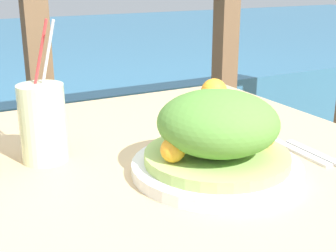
{
  "coord_description": "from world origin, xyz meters",
  "views": [
    {
      "loc": [
        -0.32,
        -0.74,
        1.05
      ],
      "look_at": [
        0.06,
        -0.04,
        0.79
      ],
      "focal_mm": 50.0,
      "sensor_mm": 36.0,
      "label": 1
    }
  ],
  "objects": [
    {
      "name": "knife",
      "position": [
        0.3,
        -0.17,
        0.73
      ],
      "size": [
        0.02,
        0.18,
        0.0
      ],
      "color": "silver",
      "rests_on": "patio_table"
    },
    {
      "name": "drink_glass",
      "position": [
        -0.14,
        0.05,
        0.8
      ],
      "size": [
        0.08,
        0.08,
        0.25
      ],
      "color": "beige",
      "rests_on": "patio_table"
    },
    {
      "name": "railing_fence",
      "position": [
        -0.0,
        0.68,
        0.77
      ],
      "size": [
        2.8,
        0.08,
        1.12
      ],
      "color": "brown",
      "rests_on": "ground_plane"
    },
    {
      "name": "patio_table",
      "position": [
        0.0,
        0.0,
        0.62
      ],
      "size": [
        0.96,
        0.8,
        0.73
      ],
      "color": "tan",
      "rests_on": "ground_plane"
    },
    {
      "name": "salad_plate",
      "position": [
        0.1,
        -0.14,
        0.79
      ],
      "size": [
        0.28,
        0.28,
        0.14
      ],
      "color": "silver",
      "rests_on": "patio_table"
    },
    {
      "name": "orange_near_basket",
      "position": [
        0.33,
        0.22,
        0.76
      ],
      "size": [
        0.07,
        0.07,
        0.07
      ],
      "color": "#F9A328",
      "rests_on": "patio_table"
    },
    {
      "name": "fork",
      "position": [
        0.28,
        -0.12,
        0.73
      ],
      "size": [
        0.02,
        0.18,
        0.0
      ],
      "color": "silver",
      "rests_on": "patio_table"
    }
  ]
}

